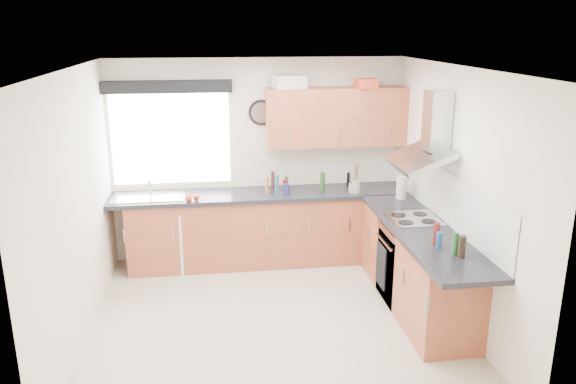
{
  "coord_description": "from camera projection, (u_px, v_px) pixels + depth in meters",
  "views": [
    {
      "loc": [
        -0.56,
        -5.02,
        2.86
      ],
      "look_at": [
        0.25,
        0.85,
        1.1
      ],
      "focal_mm": 35.0,
      "sensor_mm": 36.0,
      "label": 1
    }
  ],
  "objects": [
    {
      "name": "tomato_cluster",
      "position": [
        191.0,
        197.0,
        6.51
      ],
      "size": [
        0.16,
        0.16,
        0.07
      ],
      "primitive_type": null,
      "rotation": [
        0.0,
        0.0,
        -0.02
      ],
      "color": "red",
      "rests_on": "worktop_back"
    },
    {
      "name": "hob_plate",
      "position": [
        413.0,
        219.0,
        5.87
      ],
      "size": [
        0.52,
        0.52,
        0.01
      ],
      "primitive_type": "cube",
      "color": "#ABB2B8",
      "rests_on": "worktop_right"
    },
    {
      "name": "bottle_2",
      "position": [
        436.0,
        234.0,
        5.17
      ],
      "size": [
        0.06,
        0.06,
        0.21
      ],
      "primitive_type": "cylinder",
      "color": "#5E1513",
      "rests_on": "worktop_right"
    },
    {
      "name": "base_cab_back",
      "position": [
        253.0,
        230.0,
        6.95
      ],
      "size": [
        3.0,
        0.58,
        0.86
      ],
      "primitive_type": "cube",
      "color": "brown",
      "rests_on": "ground_plane"
    },
    {
      "name": "jar_4",
      "position": [
        285.0,
        186.0,
        6.85
      ],
      "size": [
        0.07,
        0.07,
        0.15
      ],
      "primitive_type": "cylinder",
      "color": "#571312",
      "rests_on": "worktop_back"
    },
    {
      "name": "extractor_hood",
      "position": [
        428.0,
        138.0,
        5.64
      ],
      "size": [
        0.52,
        0.78,
        0.66
      ],
      "primitive_type": null,
      "color": "#ABB2B8",
      "rests_on": "wall_right"
    },
    {
      "name": "jar_5",
      "position": [
        286.0,
        183.0,
        6.93
      ],
      "size": [
        0.04,
        0.04,
        0.17
      ],
      "primitive_type": "cylinder",
      "color": "#1E4F1C",
      "rests_on": "worktop_back"
    },
    {
      "name": "wall_right",
      "position": [
        455.0,
        196.0,
        5.53
      ],
      "size": [
        0.02,
        3.6,
        2.5
      ],
      "primitive_type": "cube",
      "color": "silver",
      "rests_on": "ground_plane"
    },
    {
      "name": "utensil_pot",
      "position": [
        356.0,
        187.0,
        6.8
      ],
      "size": [
        0.13,
        0.13,
        0.15
      ],
      "primitive_type": "cylinder",
      "rotation": [
        0.0,
        0.0,
        0.18
      ],
      "color": "gray",
      "rests_on": "worktop_back"
    },
    {
      "name": "jar_3",
      "position": [
        267.0,
        185.0,
        6.78
      ],
      "size": [
        0.05,
        0.05,
        0.19
      ],
      "primitive_type": "cylinder",
      "color": "olive",
      "rests_on": "worktop_back"
    },
    {
      "name": "oven",
      "position": [
        410.0,
        262.0,
        6.01
      ],
      "size": [
        0.56,
        0.58,
        0.85
      ],
      "primitive_type": "cube",
      "color": "black",
      "rests_on": "ground_plane"
    },
    {
      "name": "wall_front",
      "position": [
        306.0,
        288.0,
        3.59
      ],
      "size": [
        3.6,
        0.02,
        2.5
      ],
      "primitive_type": "cube",
      "color": "silver",
      "rests_on": "ground_plane"
    },
    {
      "name": "bottle_1",
      "position": [
        455.0,
        244.0,
        4.94
      ],
      "size": [
        0.05,
        0.05,
        0.21
      ],
      "primitive_type": "cylinder",
      "color": "#1D5322",
      "rests_on": "worktop_right"
    },
    {
      "name": "worktop_right",
      "position": [
        424.0,
        232.0,
        5.6
      ],
      "size": [
        0.62,
        2.42,
        0.05
      ],
      "primitive_type": "cube",
      "color": "black",
      "rests_on": "base_cab_right"
    },
    {
      "name": "wall_clock",
      "position": [
        261.0,
        113.0,
        6.81
      ],
      "size": [
        0.31,
        0.04,
        0.31
      ],
      "primitive_type": "cylinder",
      "rotation": [
        1.57,
        0.0,
        0.0
      ],
      "color": "black",
      "rests_on": "wall_back"
    },
    {
      "name": "bottle_3",
      "position": [
        439.0,
        240.0,
        5.1
      ],
      "size": [
        0.06,
        0.06,
        0.15
      ],
      "primitive_type": "cylinder",
      "color": "navy",
      "rests_on": "worktop_right"
    },
    {
      "name": "washing_machine",
      "position": [
        196.0,
        236.0,
        6.88
      ],
      "size": [
        0.63,
        0.62,
        0.75
      ],
      "primitive_type": "cube",
      "rotation": [
        0.0,
        0.0,
        0.28
      ],
      "color": "silver",
      "rests_on": "ground_plane"
    },
    {
      "name": "window",
      "position": [
        171.0,
        139.0,
        6.77
      ],
      "size": [
        1.4,
        0.02,
        1.1
      ],
      "primitive_type": "cube",
      "color": "silver",
      "rests_on": "wall_back"
    },
    {
      "name": "window_blind",
      "position": [
        167.0,
        87.0,
        6.51
      ],
      "size": [
        1.5,
        0.18,
        0.14
      ],
      "primitive_type": "cube",
      "color": "black",
      "rests_on": "wall_back"
    },
    {
      "name": "upper_cabinets",
      "position": [
        336.0,
        117.0,
        6.81
      ],
      "size": [
        1.7,
        0.35,
        0.7
      ],
      "primitive_type": "cube",
      "color": "brown",
      "rests_on": "wall_back"
    },
    {
      "name": "worktop_back",
      "position": [
        260.0,
        195.0,
        6.82
      ],
      "size": [
        3.6,
        0.62,
        0.05
      ],
      "primitive_type": "cube",
      "color": "black",
      "rests_on": "base_cab_back"
    },
    {
      "name": "storage_box",
      "position": [
        366.0,
        83.0,
        6.64
      ],
      "size": [
        0.26,
        0.23,
        0.11
      ],
      "primitive_type": "cube",
      "rotation": [
        0.0,
        0.0,
        0.12
      ],
      "color": "#CA4223",
      "rests_on": "upper_cabinets"
    },
    {
      "name": "jar_1",
      "position": [
        322.0,
        183.0,
        6.8
      ],
      "size": [
        0.06,
        0.06,
        0.25
      ],
      "primitive_type": "cylinder",
      "color": "#1C4418",
      "rests_on": "worktop_back"
    },
    {
      "name": "base_cab_right",
      "position": [
        416.0,
        267.0,
        5.87
      ],
      "size": [
        0.58,
        2.1,
        0.86
      ],
      "primitive_type": "cube",
      "color": "brown",
      "rests_on": "ground_plane"
    },
    {
      "name": "wall_back",
      "position": [
        258.0,
        160.0,
        7.01
      ],
      "size": [
        3.6,
        0.02,
        2.5
      ],
      "primitive_type": "cube",
      "color": "silver",
      "rests_on": "ground_plane"
    },
    {
      "name": "base_cab_corner",
      "position": [
        378.0,
        224.0,
        7.15
      ],
      "size": [
        0.6,
        0.6,
        0.86
      ],
      "primitive_type": "cube",
      "color": "brown",
      "rests_on": "ground_plane"
    },
    {
      "name": "casserole",
      "position": [
        289.0,
        82.0,
        6.62
      ],
      "size": [
        0.41,
        0.33,
        0.15
      ],
      "primitive_type": "cube",
      "rotation": [
        0.0,
        0.0,
        0.21
      ],
      "color": "silver",
      "rests_on": "upper_cabinets"
    },
    {
      "name": "splashback",
      "position": [
        442.0,
        194.0,
        5.84
      ],
      "size": [
        0.01,
        3.0,
        0.54
      ],
      "primitive_type": "cube",
      "color": "white",
      "rests_on": "wall_right"
    },
    {
      "name": "jar_9",
      "position": [
        273.0,
        180.0,
        6.92
      ],
      "size": [
        0.05,
        0.05,
        0.23
      ],
      "primitive_type": "cylinder",
      "color": "#491E1A",
      "rests_on": "worktop_back"
    },
    {
      "name": "wall_left",
      "position": [
        76.0,
        211.0,
        5.06
      ],
      "size": [
        0.02,
        3.6,
        2.5
      ],
      "primitive_type": "cube",
      "color": "silver",
      "rests_on": "ground_plane"
    },
    {
      "name": "jar_7",
      "position": [
        277.0,
        186.0,
        6.67
      ],
      "size": [
        0.05,
        0.05,
        0.25
      ],
      "primitive_type": "cylinder",
      "color": "navy",
      "rests_on": "worktop_back"
    },
    {
      "name": "jar_8",
      "position": [
        286.0,
        189.0,
        6.75
      ],
      "size": [
        0.07,
        0.07,
        0.12
      ],
      "primitive_type": "cylinder",
      "color": "navy",
      "rests_on": "worktop_back"
    },
    {
      "name": "bottle_0",
      "position": [
        462.0,
        247.0,
        4.88
      ],
      "size": [
        0.07,
        0.07,
        0.2
      ],
      "primitive_type": "cylinder",
      "color": "black",
      "rests_on": "worktop_right"
    },
    {
      "name": "ceiling",
      "position": [
        273.0,
        68.0,
        4.94
      ],
      "size": [
        3.6,
        3.6,
        0.02
      ],
      "primitive_type": "cube",
      "color": "white",
      "rests_on": "wall_back"
    },
    {
      "name": "jar_0",
      "position": [
        348.0,
        179.0,
        7.07
      ],
      "size": [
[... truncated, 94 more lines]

